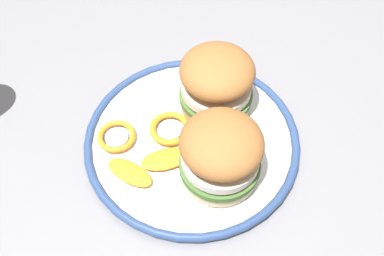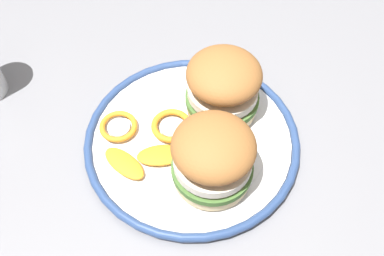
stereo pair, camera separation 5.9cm
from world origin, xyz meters
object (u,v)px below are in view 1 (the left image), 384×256
Objects in this scene: dinner_plate at (192,140)px; dining_table at (185,150)px; sandwich_half_right at (223,152)px; sandwich_half_left at (216,82)px.

dining_table is at bearing 171.34° from dinner_plate.
sandwich_half_right is (0.07, 0.01, 0.06)m from dinner_plate.
dining_table is 0.09m from dinner_plate.
dining_table is 0.15m from sandwich_half_left.
dining_table is 0.18m from sandwich_half_right.
sandwich_half_right is at bearing -24.88° from sandwich_half_left.
sandwich_half_right is at bearing 1.54° from dining_table.
dining_table is 4.75× the size of dinner_plate.
sandwich_half_left reaches higher than dinner_plate.
dinner_plate is at bearing -172.92° from sandwich_half_right.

